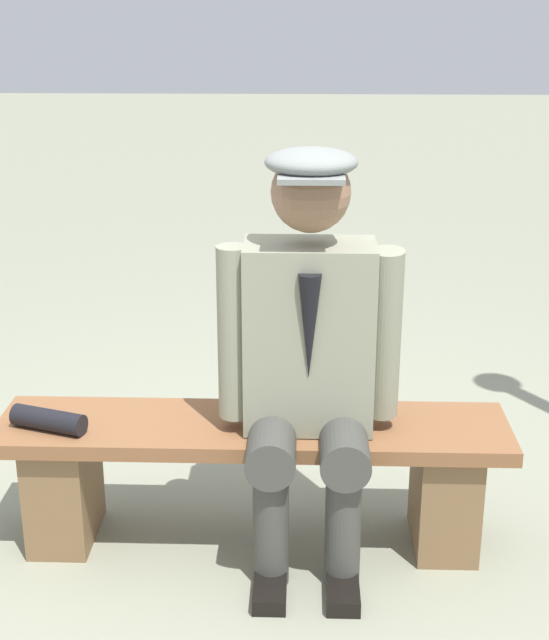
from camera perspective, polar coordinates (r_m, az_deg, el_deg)
ground_plane at (r=3.16m, az=-1.32°, el=-13.42°), size 30.00×30.00×0.00m
bench at (r=3.02m, az=-1.36°, el=-9.07°), size 1.64×0.37×0.43m
seated_man at (r=2.78m, az=2.15°, el=-1.69°), size 0.57×0.53×1.31m
rolled_magazine at (r=2.97m, az=-13.85°, el=-6.04°), size 0.25×0.14×0.07m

